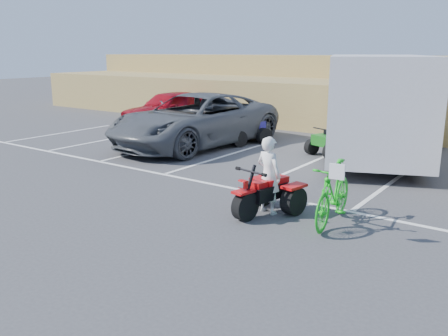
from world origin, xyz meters
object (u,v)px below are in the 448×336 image
Objects in this scene: green_dirt_bike at (333,193)px; grey_pickup at (195,120)px; quad_atv_blue at (244,143)px; rider at (269,175)px; red_car at (170,108)px; red_trike_atv at (263,214)px; cargo_trailer at (375,104)px; quad_atv_green at (331,155)px.

green_dirt_bike is 8.56m from grey_pickup.
green_dirt_bike reaches higher than quad_atv_blue.
red_car is at bearing -27.59° from rider.
grey_pickup is at bearing 150.57° from red_trike_atv.
grey_pickup is 6.14m from cargo_trailer.
red_car is at bearing 147.84° from grey_pickup.
quad_atv_blue is at bearing -10.41° from red_car.
rider reaches higher than red_trike_atv.
rider is 7.56m from grey_pickup.
quad_atv_green is at bearing 21.43° from grey_pickup.
grey_pickup is at bearing -28.44° from rider.
quad_atv_blue is (1.14, 1.43, -0.93)m from grey_pickup.
green_dirt_bike is at bearing -22.74° from quad_atv_blue.
rider is 6.58m from cargo_trailer.
red_trike_atv is at bearing -33.28° from red_car.
red_car is at bearing -174.15° from quad_atv_blue.
red_car is 2.85× the size of quad_atv_blue.
rider is at bearing -177.68° from green_dirt_bike.
quad_atv_green is (3.49, -0.07, 0.00)m from quad_atv_blue.
cargo_trailer is (-0.00, 6.51, 0.91)m from rider.
green_dirt_bike is 13.29m from red_car.
quad_atv_blue is at bearing -42.02° from rider.
red_trike_atv is 7.69m from grey_pickup.
rider is 12.31m from red_car.
cargo_trailer is 4.43× the size of quad_atv_blue.
red_car reaches higher than red_trike_atv.
grey_pickup is (-5.84, 4.80, 0.11)m from rider.
red_trike_atv is at bearing -31.64° from quad_atv_blue.
quad_atv_blue is at bearing -158.78° from quad_atv_green.
rider is at bearing -112.14° from cargo_trailer.
red_car is at bearing 139.95° from green_dirt_bike.
red_car is (-9.63, 7.67, -0.01)m from rider.
cargo_trailer is 5.12× the size of quad_atv_green.
red_trike_atv is 0.77× the size of green_dirt_bike.
red_trike_atv is 0.95× the size of quad_atv_blue.
red_trike_atv is 7.91m from quad_atv_blue.
quad_atv_green is (-1.20, -0.35, -1.73)m from cargo_trailer.
red_trike_atv is at bearing -112.38° from cargo_trailer.
quad_atv_blue is 1.16× the size of quad_atv_green.
red_car is 9.74m from cargo_trailer.
quad_atv_green is (8.42, -1.51, -0.81)m from red_car.
rider is 1.13× the size of quad_atv_green.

